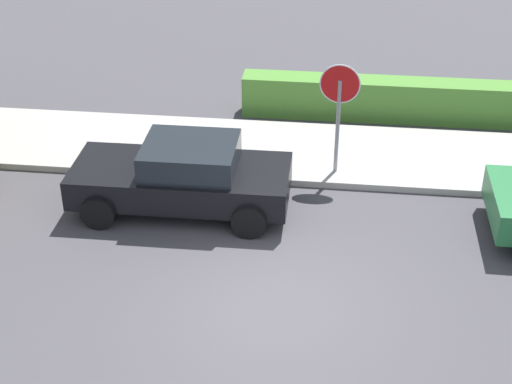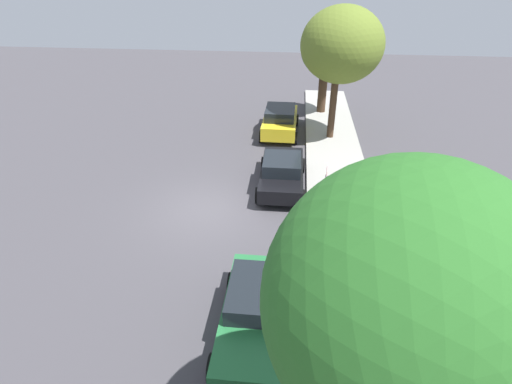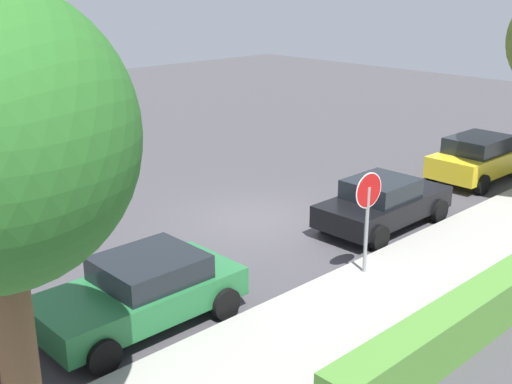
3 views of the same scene
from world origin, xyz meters
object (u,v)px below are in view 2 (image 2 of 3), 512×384
parked_car_yellow (280,120)px  street_tree_mid_block (406,305)px  street_tree_far (326,52)px  stop_sign (325,187)px  parked_car_green (261,311)px  street_tree_near_corner (342,46)px  parked_car_black (282,172)px

parked_car_yellow → street_tree_mid_block: street_tree_mid_block is taller
parked_car_yellow → street_tree_far: 5.08m
stop_sign → parked_car_yellow: stop_sign is taller
parked_car_green → street_tree_far: street_tree_far is taller
street_tree_near_corner → street_tree_far: bearing=-172.8°
stop_sign → parked_car_green: (4.75, -1.72, -0.99)m
stop_sign → street_tree_near_corner: size_ratio=0.37×
street_tree_near_corner → stop_sign: bearing=-6.1°
parked_car_yellow → street_tree_mid_block: 17.31m
parked_car_green → parked_car_yellow: parked_car_yellow is taller
parked_car_yellow → parked_car_black: bearing=3.7°
parked_car_green → street_tree_mid_block: bearing=32.2°
parked_car_black → street_tree_far: (-9.29, 1.95, 3.02)m
parked_car_yellow → street_tree_mid_block: (16.74, 2.29, 3.78)m
parked_car_green → street_tree_mid_block: 5.48m
street_tree_near_corner → street_tree_mid_block: street_tree_near_corner is taller
stop_sign → street_tree_far: (-12.12, 0.39, 2.03)m
street_tree_mid_block → parked_car_yellow: bearing=-172.2°
parked_car_green → street_tree_mid_block: size_ratio=0.62×
stop_sign → parked_car_black: (-2.83, -1.56, -0.99)m
stop_sign → street_tree_far: bearing=178.2°
street_tree_far → parked_car_yellow: bearing=-34.1°
stop_sign → street_tree_far: size_ratio=0.47×
stop_sign → street_tree_near_corner: street_tree_near_corner is taller
street_tree_far → street_tree_mid_block: bearing=-0.1°
parked_car_yellow → street_tree_near_corner: bearing=80.4°
parked_car_green → street_tree_far: (-16.87, 2.11, 3.02)m
street_tree_far → street_tree_near_corner: bearing=7.2°
parked_car_black → parked_car_green: bearing=-1.2°
stop_sign → parked_car_green: stop_sign is taller
parked_car_black → street_tree_mid_block: (10.88, 1.92, 3.86)m
parked_car_green → street_tree_mid_block: (3.30, 2.08, 3.86)m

